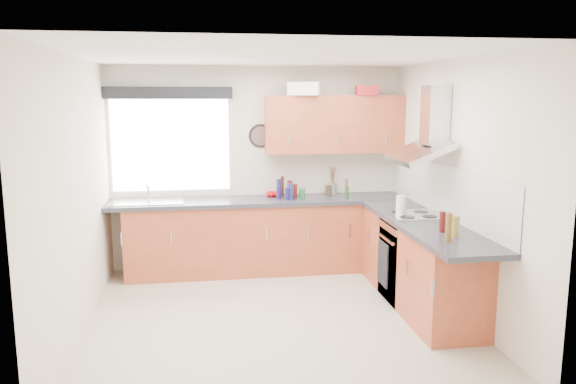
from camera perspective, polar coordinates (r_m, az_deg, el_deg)
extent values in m
plane|color=beige|center=(5.63, -1.24, -12.66)|extent=(3.60, 3.60, 0.00)
cube|color=white|center=(5.21, -1.34, 13.66)|extent=(3.60, 3.60, 0.02)
cube|color=silver|center=(7.05, -3.18, 2.45)|extent=(3.60, 0.02, 2.50)
cube|color=silver|center=(3.54, 2.49, -4.92)|extent=(3.60, 0.02, 2.50)
cube|color=silver|center=(5.36, -20.76, -0.51)|extent=(0.02, 3.60, 2.50)
cube|color=silver|center=(5.79, 16.68, 0.44)|extent=(0.02, 3.60, 2.50)
cube|color=white|center=(6.98, -11.83, 4.66)|extent=(1.40, 0.02, 1.10)
cube|color=black|center=(6.87, -12.06, 9.84)|extent=(1.50, 0.18, 0.14)
cube|color=white|center=(6.06, 15.36, 0.25)|extent=(0.01, 3.00, 0.54)
cube|color=#9D4428|center=(6.91, -3.71, -4.64)|extent=(3.00, 0.58, 0.86)
cube|color=#9D4428|center=(7.21, 9.10, -4.13)|extent=(0.60, 0.60, 0.86)
cube|color=#9D4428|center=(5.99, 13.15, -7.15)|extent=(0.58, 2.10, 0.86)
cube|color=#292A31|center=(6.81, -2.91, -0.92)|extent=(3.60, 0.62, 0.05)
cube|color=#292A31|center=(5.73, 13.78, -3.22)|extent=(0.62, 2.42, 0.05)
cube|color=black|center=(6.12, 12.54, -6.81)|extent=(0.56, 0.58, 0.85)
cube|color=silver|center=(6.00, 12.71, -2.30)|extent=(0.52, 0.52, 0.01)
cube|color=#9D4428|center=(6.98, 4.76, 6.89)|extent=(1.70, 0.35, 0.70)
cube|color=white|center=(6.91, -7.73, -5.17)|extent=(0.60, 0.59, 0.75)
cylinder|color=black|center=(6.99, -2.79, 5.70)|extent=(0.30, 0.04, 0.30)
cube|color=white|center=(6.79, 1.65, 10.44)|extent=(0.43, 0.37, 0.15)
cube|color=#B21E21|center=(6.97, 7.99, 10.18)|extent=(0.28, 0.25, 0.12)
cylinder|color=gray|center=(7.14, 4.54, 0.35)|extent=(0.11, 0.11, 0.14)
cylinder|color=white|center=(5.93, 11.40, -1.39)|extent=(0.10, 0.10, 0.22)
cylinder|color=brown|center=(7.01, 5.94, 0.45)|extent=(0.04, 0.04, 0.21)
cylinder|color=#551711|center=(6.81, 0.74, 0.07)|extent=(0.05, 0.05, 0.18)
cylinder|color=#4C1310|center=(6.76, 0.19, 0.21)|extent=(0.06, 0.06, 0.23)
cylinder|color=#3D2D22|center=(7.06, 4.10, 0.18)|extent=(0.06, 0.06, 0.13)
cylinder|color=#18164C|center=(6.71, -0.05, -0.20)|extent=(0.06, 0.06, 0.15)
cylinder|color=olive|center=(7.02, -0.81, 0.02)|extent=(0.07, 0.07, 0.10)
cylinder|color=#1F4F1C|center=(6.84, 5.99, -0.05)|extent=(0.04, 0.04, 0.15)
cylinder|color=navy|center=(6.80, -0.95, 0.32)|extent=(0.05, 0.05, 0.24)
cylinder|color=#205A2A|center=(6.77, 1.46, -0.20)|extent=(0.07, 0.07, 0.13)
cylinder|color=#AEA594|center=(6.98, 0.60, 0.51)|extent=(0.04, 0.04, 0.23)
cylinder|color=navy|center=(6.73, 0.25, 0.04)|extent=(0.06, 0.06, 0.20)
cylinder|color=#381414|center=(6.95, -0.58, 0.57)|extent=(0.04, 0.04, 0.25)
cylinder|color=olive|center=(5.17, 16.65, -3.38)|extent=(0.07, 0.07, 0.19)
cylinder|color=brown|center=(4.99, 16.02, -3.47)|extent=(0.05, 0.05, 0.25)
cylinder|color=#511311|center=(5.33, 15.41, -2.95)|extent=(0.06, 0.06, 0.19)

